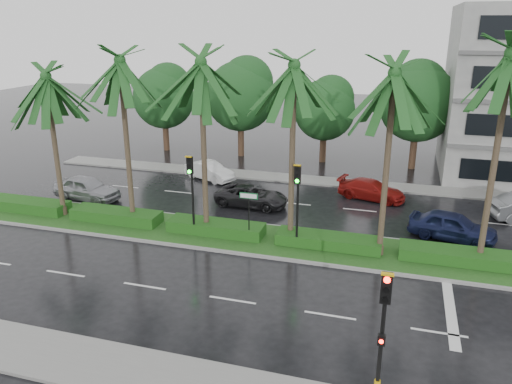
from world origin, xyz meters
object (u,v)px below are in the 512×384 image
(car_silver, at_px, (87,188))
(car_blue, at_px, (453,226))
(street_sign, at_px, (249,205))
(car_darkgrey, at_px, (252,196))
(signal_median_left, at_px, (191,184))
(car_red, at_px, (372,190))
(signal_near, at_px, (382,333))
(car_white, at_px, (210,171))

(car_silver, distance_m, car_blue, 21.94)
(street_sign, bearing_deg, car_darkgrey, 105.55)
(signal_median_left, bearing_deg, car_silver, 157.50)
(car_silver, xyz_separation_m, car_darkgrey, (10.43, 1.89, -0.14))
(car_red, bearing_deg, signal_near, -161.29)
(street_sign, bearing_deg, signal_near, -54.66)
(signal_near, xyz_separation_m, signal_median_left, (-10.00, 9.69, 0.49))
(signal_near, xyz_separation_m, car_blue, (3.00, 13.39, -1.76))
(signal_median_left, height_order, car_blue, signal_median_left)
(car_red, bearing_deg, street_sign, 162.14)
(car_white, relative_size, car_red, 0.92)
(signal_median_left, bearing_deg, car_red, 46.61)
(car_darkgrey, height_order, car_blue, car_blue)
(car_white, bearing_deg, car_blue, -87.77)
(car_white, distance_m, car_red, 11.54)
(signal_near, height_order, car_blue, signal_near)
(car_red, bearing_deg, car_darkgrey, 130.01)
(car_white, xyz_separation_m, car_darkgrey, (4.50, -4.33, -0.03))
(signal_near, bearing_deg, car_red, 94.59)
(car_darkgrey, bearing_deg, car_silver, 103.47)
(signal_median_left, height_order, car_silver, signal_median_left)
(street_sign, relative_size, car_blue, 0.59)
(car_white, height_order, car_blue, car_blue)
(street_sign, distance_m, car_red, 10.49)
(car_silver, bearing_deg, signal_near, -118.38)
(car_white, bearing_deg, car_darkgrey, -110.44)
(car_white, distance_m, car_darkgrey, 6.25)
(car_blue, bearing_deg, car_silver, 103.95)
(signal_near, relative_size, signal_median_left, 1.00)
(car_silver, distance_m, car_white, 8.60)
(signal_median_left, distance_m, car_silver, 9.93)
(street_sign, bearing_deg, signal_median_left, -176.53)
(signal_near, height_order, car_silver, signal_near)
(car_red, bearing_deg, car_blue, -125.49)
(signal_median_left, distance_m, car_darkgrey, 6.25)
(signal_median_left, xyz_separation_m, car_red, (8.50, 8.99, -2.38))
(car_darkgrey, distance_m, car_red, 7.79)
(signal_near, height_order, signal_median_left, signal_median_left)
(car_red, distance_m, car_blue, 6.95)
(signal_median_left, height_order, car_red, signal_median_left)
(car_silver, relative_size, car_white, 1.13)
(signal_near, relative_size, car_white, 1.10)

